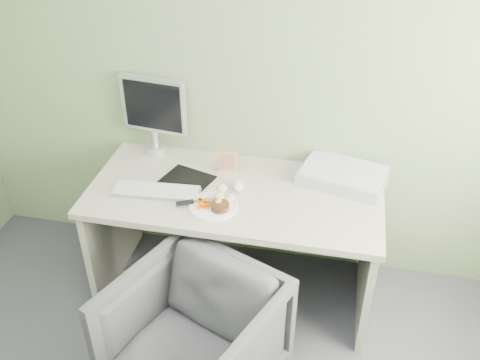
% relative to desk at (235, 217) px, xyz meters
% --- Properties ---
extents(wall_back, '(3.50, 0.00, 3.50)m').
position_rel_desk_xyz_m(wall_back, '(0.00, 0.38, 0.80)').
color(wall_back, '#70825B').
rests_on(wall_back, floor).
extents(desk, '(1.60, 0.75, 0.73)m').
position_rel_desk_xyz_m(desk, '(0.00, 0.00, 0.00)').
color(desk, beige).
rests_on(desk, floor).
extents(plate, '(0.26, 0.26, 0.01)m').
position_rel_desk_xyz_m(plate, '(-0.08, -0.17, 0.19)').
color(plate, white).
rests_on(plate, desk).
extents(steak, '(0.13, 0.13, 0.03)m').
position_rel_desk_xyz_m(steak, '(-0.04, -0.19, 0.21)').
color(steak, black).
rests_on(steak, plate).
extents(potato_pile, '(0.12, 0.10, 0.06)m').
position_rel_desk_xyz_m(potato_pile, '(-0.04, -0.12, 0.23)').
color(potato_pile, tan).
rests_on(potato_pile, plate).
extents(carrot_heap, '(0.07, 0.07, 0.04)m').
position_rel_desk_xyz_m(carrot_heap, '(-0.12, -0.18, 0.22)').
color(carrot_heap, '#E45F04').
rests_on(carrot_heap, plate).
extents(steak_knife, '(0.23, 0.13, 0.02)m').
position_rel_desk_xyz_m(steak_knife, '(-0.19, -0.18, 0.21)').
color(steak_knife, silver).
rests_on(steak_knife, plate).
extents(mousepad, '(0.33, 0.31, 0.00)m').
position_rel_desk_xyz_m(mousepad, '(-0.29, 0.04, 0.18)').
color(mousepad, black).
rests_on(mousepad, desk).
extents(keyboard, '(0.47, 0.17, 0.02)m').
position_rel_desk_xyz_m(keyboard, '(-0.41, -0.11, 0.20)').
color(keyboard, white).
rests_on(keyboard, desk).
extents(computer_mouse, '(0.07, 0.11, 0.04)m').
position_rel_desk_xyz_m(computer_mouse, '(0.02, 0.03, 0.20)').
color(computer_mouse, white).
rests_on(computer_mouse, desk).
extents(photo_frame, '(0.11, 0.04, 0.14)m').
position_rel_desk_xyz_m(photo_frame, '(-0.08, 0.18, 0.25)').
color(photo_frame, '#A4844C').
rests_on(photo_frame, desk).
extents(eyedrop_bottle, '(0.02, 0.02, 0.06)m').
position_rel_desk_xyz_m(eyedrop_bottle, '(-0.11, 0.18, 0.21)').
color(eyedrop_bottle, white).
rests_on(eyedrop_bottle, desk).
extents(scanner, '(0.52, 0.41, 0.07)m').
position_rel_desk_xyz_m(scanner, '(0.57, 0.22, 0.22)').
color(scanner, '#ACAFB3').
rests_on(scanner, desk).
extents(monitor, '(0.40, 0.13, 0.48)m').
position_rel_desk_xyz_m(monitor, '(-0.55, 0.31, 0.45)').
color(monitor, silver).
rests_on(monitor, desk).
extents(desk_chair, '(0.94, 0.95, 0.66)m').
position_rel_desk_xyz_m(desk_chair, '(-0.05, -0.71, -0.22)').
color(desk_chair, '#333338').
rests_on(desk_chair, floor).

